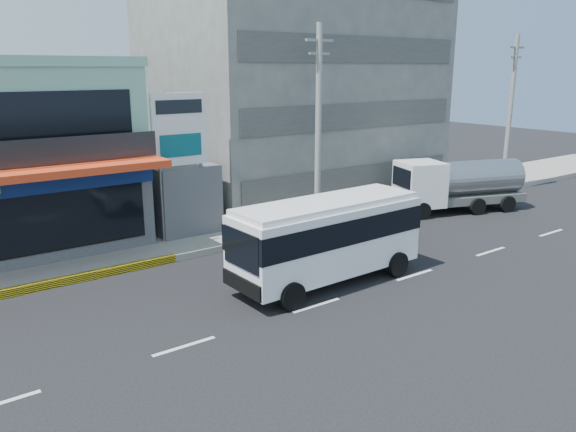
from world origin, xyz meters
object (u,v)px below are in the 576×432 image
Objects in this scene: sedan at (357,230)px; concrete_building at (292,84)px; minibus at (327,234)px; tanker_truck at (456,184)px; utility_pole_far at (510,112)px; billboard at (180,138)px; utility_pole_near at (318,127)px; satellite_dish at (174,161)px.

concrete_building is at bearing -8.98° from sedan.
concrete_building is at bearing 58.43° from minibus.
tanker_truck is at bearing 17.81° from minibus.
utility_pole_far is at bearing -65.24° from sedan.
tanker_truck is at bearing -66.45° from sedan.
billboard is 15.93m from tanker_truck.
concrete_building reaches higher than billboard.
concrete_building is 1.60× the size of utility_pole_far.
sedan is (-0.44, -3.45, -4.30)m from utility_pole_near.
utility_pole_far is at bearing -4.57° from billboard.
sedan is at bearing 32.49° from minibus.
sedan is (6.06, -5.25, -4.08)m from billboard.
billboard is at bearing 105.98° from minibus.
billboard is 1.38× the size of sedan.
billboard is 0.89× the size of minibus.
sedan is at bearing -169.37° from tanker_truck.
utility_pole_far is 2.00× the size of sedan.
utility_pole_near is at bearing 168.66° from tanker_truck.
concrete_building is 1.60× the size of utility_pole_near.
sedan is 0.64× the size of tanker_truck.
concrete_building is at bearing 28.92° from billboard.
utility_pole_near reaches higher than satellite_dish.
satellite_dish is at bearing 51.18° from sedan.
tanker_truck is (8.67, -1.74, -3.56)m from utility_pole_near.
minibus is at bearing -163.79° from utility_pole_far.
satellite_dish reaches higher than minibus.
minibus is at bearing -121.57° from concrete_building.
utility_pole_near is (-4.00, -7.60, -1.85)m from concrete_building.
utility_pole_far is 8.34m from tanker_truck.
billboard is at bearing 166.87° from tanker_truck.
minibus is 0.99× the size of tanker_truck.
utility_pole_near is 16.00m from utility_pole_far.
tanker_truck is at bearing -166.67° from utility_pole_far.
concrete_building is 13.40m from sedan.
tanker_truck is (12.96, 4.16, -0.33)m from minibus.
tanker_truck is at bearing -20.00° from satellite_dish.
utility_pole_far reaches higher than satellite_dish.
utility_pole_far is at bearing -9.29° from satellite_dish.
minibus is at bearing -74.02° from billboard.
sedan is (-4.44, -11.05, -6.15)m from concrete_building.
utility_pole_near reaches higher than minibus.
satellite_dish is at bearing -158.20° from concrete_building.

